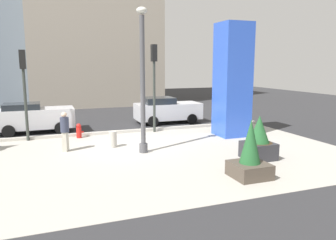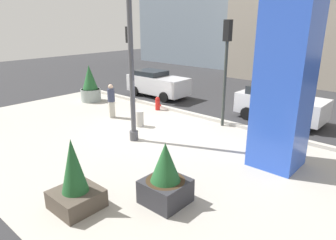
% 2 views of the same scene
% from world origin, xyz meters
% --- Properties ---
extents(ground_plane, '(60.00, 60.00, 0.00)m').
position_xyz_m(ground_plane, '(0.00, 4.00, 0.00)').
color(ground_plane, '#2D2D30').
extents(plaza_pavement, '(18.00, 10.00, 0.02)m').
position_xyz_m(plaza_pavement, '(0.00, -2.00, 0.00)').
color(plaza_pavement, '#ADA89E').
rests_on(plaza_pavement, ground_plane).
extents(curb_strip, '(18.00, 0.24, 0.16)m').
position_xyz_m(curb_strip, '(0.00, 3.12, 0.08)').
color(curb_strip, '#B7B2A8').
rests_on(curb_strip, ground_plane).
extents(lamp_post, '(0.44, 0.44, 5.99)m').
position_xyz_m(lamp_post, '(0.36, -1.19, 2.91)').
color(lamp_post, '#4C4C51').
rests_on(lamp_post, ground_plane).
extents(art_pillar_blue, '(1.52, 1.52, 5.82)m').
position_xyz_m(art_pillar_blue, '(5.68, 0.55, 2.91)').
color(art_pillar_blue, blue).
rests_on(art_pillar_blue, ground_plane).
extents(potted_plant_mid_plaza, '(1.17, 1.17, 1.97)m').
position_xyz_m(potted_plant_mid_plaza, '(2.78, -5.45, 0.74)').
color(potted_plant_mid_plaza, '#4C4238').
rests_on(potted_plant_mid_plaza, ground_plane).
extents(potted_plant_near_right, '(1.13, 1.13, 1.75)m').
position_xyz_m(potted_plant_near_right, '(4.38, -3.70, 0.74)').
color(potted_plant_near_right, '#2D2D33').
rests_on(potted_plant_near_right, ground_plane).
extents(potted_plant_curbside, '(1.20, 1.20, 2.21)m').
position_xyz_m(potted_plant_curbside, '(-6.35, 1.40, 0.96)').
color(potted_plant_curbside, gray).
rests_on(potted_plant_curbside, ground_plane).
extents(fire_hydrant, '(0.36, 0.26, 0.75)m').
position_xyz_m(fire_hydrant, '(-1.94, 2.69, 0.37)').
color(fire_hydrant, red).
rests_on(fire_hydrant, ground_plane).
extents(concrete_bollard, '(0.36, 0.36, 0.75)m').
position_xyz_m(concrete_bollard, '(-0.69, 0.15, 0.38)').
color(concrete_bollard, '#B2ADA3').
rests_on(concrete_bollard, ground_plane).
extents(traffic_light_corner, '(0.28, 0.42, 4.41)m').
position_xyz_m(traffic_light_corner, '(-4.37, 2.95, 2.99)').
color(traffic_light_corner, '#333833').
rests_on(traffic_light_corner, ground_plane).
extents(traffic_light_far_side, '(0.28, 0.42, 4.78)m').
position_xyz_m(traffic_light_far_side, '(2.15, 2.81, 3.21)').
color(traffic_light_far_side, '#333833').
rests_on(traffic_light_far_side, ground_plane).
extents(car_curb_east, '(4.17, 2.11, 1.67)m').
position_xyz_m(car_curb_east, '(3.80, 5.29, 0.84)').
color(car_curb_east, silver).
rests_on(car_curb_east, ground_plane).
extents(car_far_lane, '(4.15, 1.95, 1.64)m').
position_xyz_m(car_far_lane, '(-4.12, 4.98, 0.85)').
color(car_far_lane, silver).
rests_on(car_far_lane, ground_plane).
extents(pedestrian_by_curb, '(0.48, 0.48, 1.73)m').
position_xyz_m(pedestrian_by_curb, '(-2.74, 0.15, 0.97)').
color(pedestrian_by_curb, '#B2AD9E').
rests_on(pedestrian_by_curb, ground_plane).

